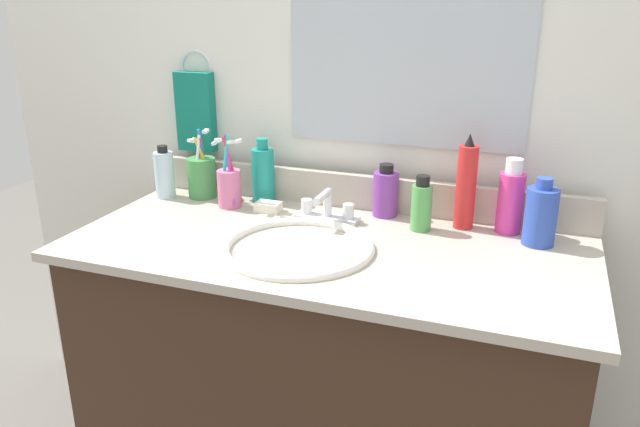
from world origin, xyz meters
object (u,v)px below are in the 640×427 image
Objects in this scene: bottle_mouthwash_teal at (263,174)px; bottle_spray_red at (466,186)px; faucet at (326,210)px; soap_bar at (268,207)px; cup_pink at (229,186)px; bottle_shampoo_blue at (541,215)px; bottle_soap_pink at (511,200)px; hand_towel at (196,112)px; bottle_toner_green at (421,206)px; cup_green at (202,176)px; bottle_cream_purple at (386,193)px; bottle_gel_clear at (164,174)px.

bottle_spray_red reaches higher than bottle_mouthwash_teal.
faucet is 2.50× the size of soap_bar.
cup_pink is at bearing 176.93° from faucet.
cup_pink reaches higher than bottle_mouthwash_teal.
bottle_soap_pink is at bearing 141.31° from bottle_shampoo_blue.
bottle_toner_green is (0.67, -0.12, -0.16)m from hand_towel.
cup_pink is 0.12m from soap_bar.
hand_towel is at bearing 124.51° from cup_green.
bottle_shampoo_blue is at bearing 0.53° from soap_bar.
cup_green is at bearing -55.49° from hand_towel.
bottle_spray_red reaches higher than faucet.
bottle_cream_purple is 2.10× the size of soap_bar.
bottle_mouthwash_teal is 0.90× the size of cup_green.
bottle_mouthwash_teal is at bearing 179.77° from bottle_cream_purple.
bottle_shampoo_blue is (0.17, -0.05, -0.04)m from bottle_spray_red.
bottle_toner_green is 0.21m from bottle_soap_pink.
hand_towel is at bearing 172.60° from bottle_shampoo_blue.
hand_towel is 0.70m from bottle_toner_green.
soap_bar is (-0.49, -0.06, -0.09)m from bottle_spray_red.
cup_pink is at bearing -3.33° from bottle_gel_clear.
bottle_spray_red is 0.71m from cup_green.
bottle_toner_green is 0.75× the size of bottle_soap_pink.
bottle_mouthwash_teal reaches higher than faucet.
soap_bar is at bearing 174.62° from faucet.
bottle_shampoo_blue is 0.80× the size of cup_pink.
bottle_toner_green is 0.58× the size of bottle_spray_red.
cup_green is (-0.51, -0.03, -0.00)m from bottle_cream_purple.
faucet is 1.10× the size of bottle_gel_clear.
bottle_spray_red reaches higher than cup_pink.
bottle_mouthwash_teal reaches higher than soap_bar.
cup_green reaches higher than bottle_toner_green.
bottle_soap_pink is at bearing 10.20° from faucet.
bottle_gel_clear is at bearing -166.52° from bottle_mouthwash_teal.
bottle_shampoo_blue is at bearing 0.33° from bottle_toner_green.
faucet is 0.23m from bottle_toner_green.
bottle_soap_pink is 0.60m from soap_bar.
bottle_mouthwash_teal is at bearing 122.12° from soap_bar.
cup_pink is 1.02× the size of cup_green.
hand_towel is at bearing 169.59° from bottle_toner_green.
bottle_mouthwash_teal is 0.72m from bottle_shampoo_blue.
bottle_mouthwash_teal is 0.54m from bottle_spray_red.
bottle_toner_green is 0.40m from soap_bar.
hand_towel is 0.50m from faucet.
hand_towel is 0.37m from soap_bar.
bottle_mouthwash_teal is (-0.21, 0.09, 0.05)m from faucet.
faucet is 0.82× the size of cup_pink.
bottle_toner_green is at bearing -10.41° from hand_towel.
bottle_spray_red is at bearing 0.50° from cup_green.
cup_green reaches higher than bottle_soap_pink.
bottle_toner_green is 0.71m from bottle_gel_clear.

